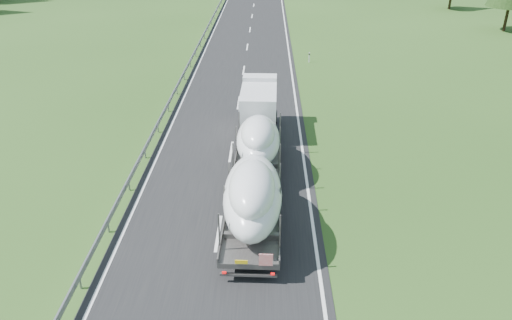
{
  "coord_description": "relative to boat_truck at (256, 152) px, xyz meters",
  "views": [
    {
      "loc": [
        2.27,
        -19.75,
        13.99
      ],
      "look_at": [
        1.72,
        4.11,
        1.91
      ],
      "focal_mm": 35.0,
      "sensor_mm": 36.0,
      "label": 1
    }
  ],
  "objects": [
    {
      "name": "boat_truck",
      "position": [
        0.0,
        0.0,
        0.0
      ],
      "size": [
        2.87,
        18.48,
        3.93
      ],
      "color": "silver",
      "rests_on": "ground"
    },
    {
      "name": "ground",
      "position": [
        -1.72,
        -4.7,
        -2.08
      ],
      "size": [
        400.0,
        400.0,
        0.0
      ],
      "primitive_type": "plane",
      "color": "#264517",
      "rests_on": "ground"
    }
  ]
}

